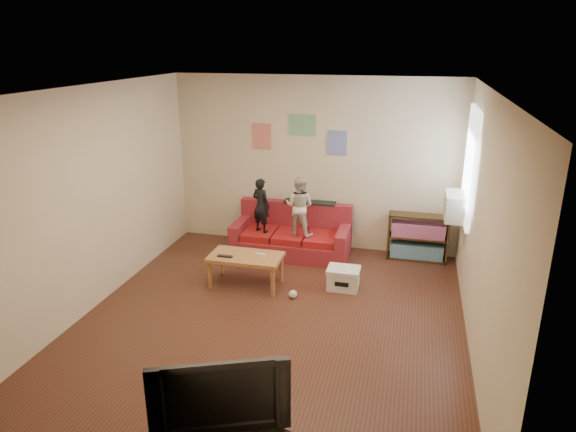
% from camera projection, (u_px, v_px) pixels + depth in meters
% --- Properties ---
extents(room_shell, '(4.52, 5.02, 2.72)m').
position_uv_depth(room_shell, '(271.00, 213.00, 5.73)').
color(room_shell, '#512A1E').
rests_on(room_shell, ground).
extents(sofa, '(1.79, 0.83, 0.79)m').
position_uv_depth(sofa, '(292.00, 237.00, 8.03)').
color(sofa, maroon).
rests_on(sofa, ground).
extents(child_a, '(0.36, 0.31, 0.84)m').
position_uv_depth(child_a, '(261.00, 205.00, 7.82)').
color(child_a, black).
rests_on(child_a, sofa).
extents(child_b, '(0.49, 0.41, 0.91)m').
position_uv_depth(child_b, '(299.00, 206.00, 7.67)').
color(child_b, beige).
rests_on(child_b, sofa).
extents(coffee_table, '(0.98, 0.54, 0.44)m').
position_uv_depth(coffee_table, '(246.00, 260.00, 6.92)').
color(coffee_table, '#AE7241').
rests_on(coffee_table, ground).
extents(remote, '(0.21, 0.05, 0.02)m').
position_uv_depth(remote, '(225.00, 256.00, 6.84)').
color(remote, black).
rests_on(remote, coffee_table).
extents(game_controller, '(0.13, 0.05, 0.03)m').
position_uv_depth(game_controller, '(261.00, 254.00, 6.90)').
color(game_controller, white).
rests_on(game_controller, coffee_table).
extents(bookshelf, '(0.89, 0.27, 0.71)m').
position_uv_depth(bookshelf, '(417.00, 239.00, 7.79)').
color(bookshelf, '#392813').
rests_on(bookshelf, ground).
extents(window, '(0.04, 1.08, 1.48)m').
position_uv_depth(window, '(470.00, 166.00, 6.65)').
color(window, white).
rests_on(window, room_shell).
extents(ac_unit, '(0.28, 0.55, 0.35)m').
position_uv_depth(ac_unit, '(456.00, 206.00, 6.85)').
color(ac_unit, '#B7B2A3').
rests_on(ac_unit, window).
extents(artwork_left, '(0.30, 0.01, 0.40)m').
position_uv_depth(artwork_left, '(262.00, 136.00, 8.08)').
color(artwork_left, '#D87266').
rests_on(artwork_left, room_shell).
extents(artwork_center, '(0.42, 0.01, 0.32)m').
position_uv_depth(artwork_center, '(302.00, 125.00, 7.87)').
color(artwork_center, '#72B27F').
rests_on(artwork_center, room_shell).
extents(artwork_right, '(0.30, 0.01, 0.38)m').
position_uv_depth(artwork_right, '(337.00, 143.00, 7.82)').
color(artwork_right, '#727FCC').
rests_on(artwork_right, room_shell).
extents(file_box, '(0.43, 0.33, 0.30)m').
position_uv_depth(file_box, '(343.00, 278.00, 6.89)').
color(file_box, white).
rests_on(file_box, ground).
extents(television, '(1.01, 0.52, 0.60)m').
position_uv_depth(television, '(220.00, 389.00, 3.82)').
color(television, black).
rests_on(television, tv_stand).
extents(tissue, '(0.13, 0.13, 0.11)m').
position_uv_depth(tissue, '(293.00, 294.00, 6.66)').
color(tissue, beige).
rests_on(tissue, ground).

